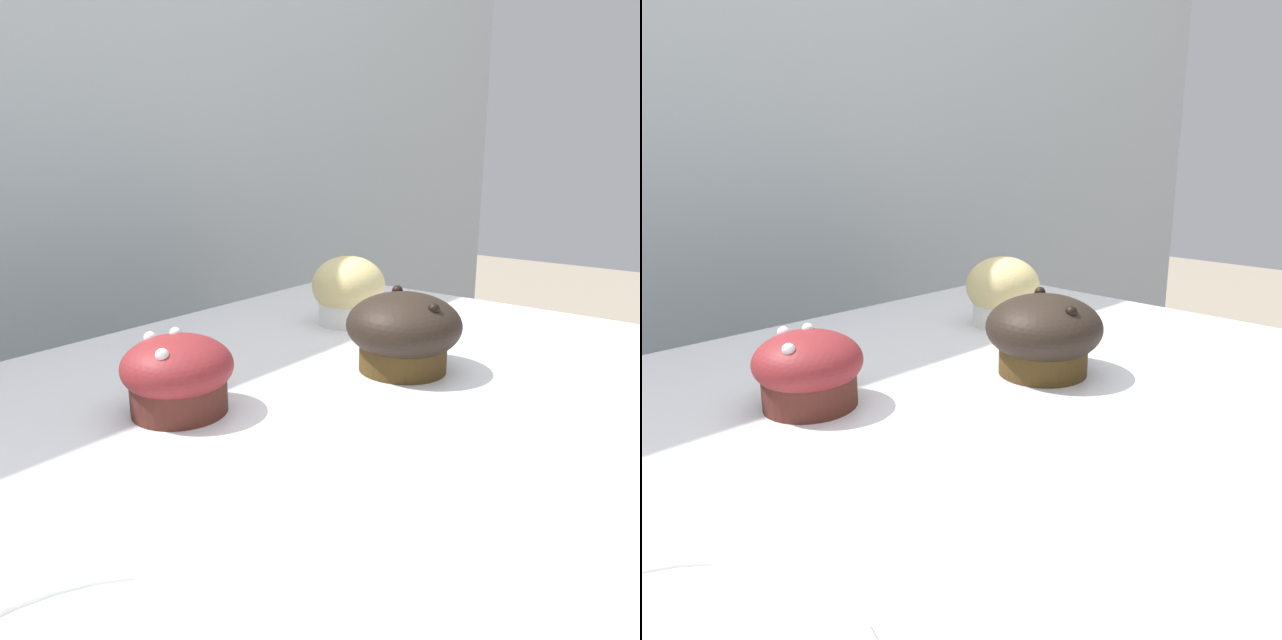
{
  "view_description": "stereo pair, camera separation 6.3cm",
  "coord_description": "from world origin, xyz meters",
  "views": [
    {
      "loc": [
        -0.34,
        -0.32,
        1.1
      ],
      "look_at": [
        0.14,
        0.06,
        0.94
      ],
      "focal_mm": 35.0,
      "sensor_mm": 36.0,
      "label": 1
    },
    {
      "loc": [
        -0.3,
        -0.37,
        1.1
      ],
      "look_at": [
        0.14,
        0.06,
        0.94
      ],
      "focal_mm": 35.0,
      "sensor_mm": 36.0,
      "label": 2
    }
  ],
  "objects": [
    {
      "name": "muffin_back_right",
      "position": [
        0.28,
        0.13,
        0.93
      ],
      "size": [
        0.09,
        0.09,
        0.09
      ],
      "color": "white",
      "rests_on": "display_counter"
    },
    {
      "name": "muffin_back_left",
      "position": [
        0.17,
        -0.02,
        0.93
      ],
      "size": [
        0.11,
        0.11,
        0.08
      ],
      "color": "#453115",
      "rests_on": "display_counter"
    },
    {
      "name": "muffin_front_center",
      "position": [
        -0.03,
        0.07,
        0.92
      ],
      "size": [
        0.09,
        0.09,
        0.07
      ],
      "color": "#50231B",
      "rests_on": "display_counter"
    }
  ]
}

